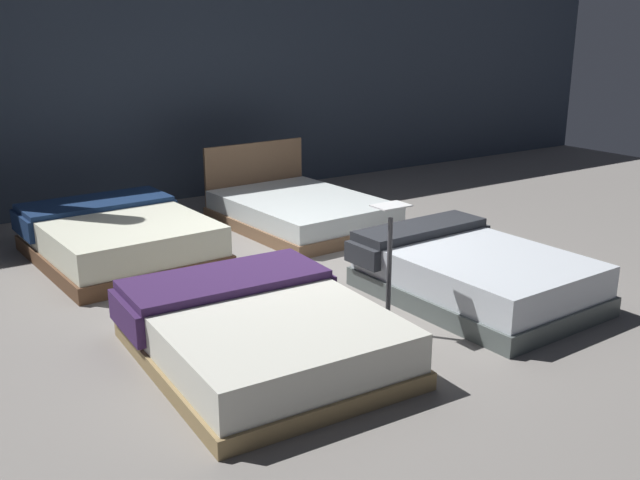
# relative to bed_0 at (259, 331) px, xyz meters

# --- Properties ---
(ground_plane) EXTENTS (18.00, 18.00, 0.02)m
(ground_plane) POSITION_rel_bed_0_xyz_m (1.11, 1.39, -0.23)
(ground_plane) COLOR gray
(showroom_back_wall) EXTENTS (18.00, 0.06, 3.50)m
(showroom_back_wall) POSITION_rel_bed_0_xyz_m (1.11, 5.16, 1.53)
(showroom_back_wall) COLOR #333D4C
(showroom_back_wall) RESTS_ON ground_plane
(bed_0) EXTENTS (1.75, 2.13, 0.48)m
(bed_0) POSITION_rel_bed_0_xyz_m (0.00, 0.00, 0.00)
(bed_0) COLOR olive
(bed_0) RESTS_ON ground_plane
(bed_1) EXTENTS (1.55, 2.05, 0.54)m
(bed_1) POSITION_rel_bed_0_xyz_m (2.23, -0.01, 0.02)
(bed_1) COLOR #505957
(bed_1) RESTS_ON ground_plane
(bed_2) EXTENTS (1.74, 2.19, 0.52)m
(bed_2) POSITION_rel_bed_0_xyz_m (-0.08, 2.93, 0.02)
(bed_2) COLOR brown
(bed_2) RESTS_ON ground_plane
(bed_3) EXTENTS (1.70, 2.25, 0.91)m
(bed_3) POSITION_rel_bed_0_xyz_m (2.22, 2.96, -0.02)
(bed_3) COLOR brown
(bed_3) RESTS_ON ground_plane
(price_sign) EXTENTS (0.28, 0.24, 1.07)m
(price_sign) POSITION_rel_bed_0_xyz_m (1.11, -0.15, 0.20)
(price_sign) COLOR #3F3F44
(price_sign) RESTS_ON ground_plane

